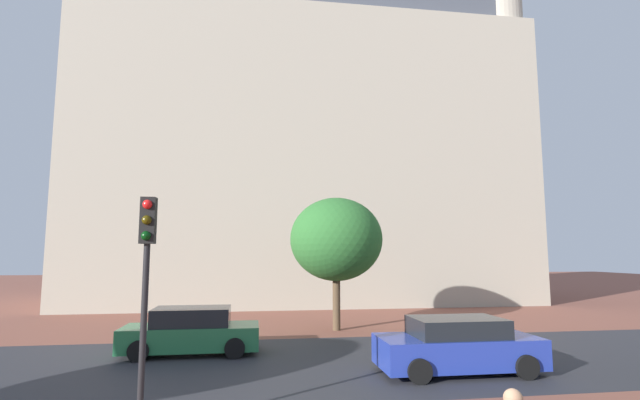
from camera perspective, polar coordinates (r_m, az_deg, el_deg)
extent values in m
plane|color=brown|center=(16.34, -1.51, -18.34)|extent=(120.00, 120.00, 0.00)
cube|color=#2D2D33|center=(14.63, -0.64, -19.72)|extent=(120.00, 7.90, 0.00)
cube|color=#B2A893|center=(33.69, -1.89, 4.07)|extent=(29.97, 12.13, 19.20)
cube|color=#4C515B|center=(37.25, -1.82, 20.62)|extent=(27.57, 11.16, 2.40)
cube|color=#B2A893|center=(36.12, -8.49, 17.74)|extent=(5.81, 5.81, 36.41)
cylinder|color=#B2A893|center=(30.94, -26.79, 8.27)|extent=(2.80, 2.80, 21.82)
cylinder|color=#B2A893|center=(34.05, 22.44, 7.33)|extent=(2.80, 2.80, 22.52)
sphere|color=#9E7556|center=(6.15, 23.07, -21.95)|extent=(0.22, 0.22, 0.22)
cube|color=#23389E|center=(13.89, 16.89, -17.69)|extent=(4.46, 1.86, 0.81)
cube|color=black|center=(13.78, 16.79, -15.00)|extent=(2.50, 1.64, 0.51)
cylinder|color=black|center=(12.56, 12.37, -20.25)|extent=(0.64, 0.22, 0.64)
cylinder|color=black|center=(14.28, 9.60, -18.64)|extent=(0.64, 0.22, 0.64)
cylinder|color=black|center=(13.83, 24.50, -18.54)|extent=(0.64, 0.22, 0.64)
cylinder|color=black|center=(15.41, 20.58, -17.42)|extent=(0.64, 0.22, 0.64)
cube|color=#287042|center=(16.22, -15.85, -16.20)|extent=(4.40, 1.77, 0.75)
cube|color=black|center=(16.12, -15.77, -13.88)|extent=(2.46, 1.56, 0.58)
cylinder|color=black|center=(15.66, -21.84, -17.19)|extent=(0.64, 0.22, 0.64)
cylinder|color=black|center=(17.36, -20.43, -16.17)|extent=(0.64, 0.22, 0.64)
cylinder|color=black|center=(15.28, -10.65, -17.82)|extent=(0.64, 0.22, 0.64)
cylinder|color=black|center=(17.02, -10.40, -16.67)|extent=(0.64, 0.22, 0.64)
cylinder|color=black|center=(9.50, -21.32, -15.68)|extent=(0.12, 0.12, 3.47)
cube|color=black|center=(9.40, -20.75, -2.41)|extent=(0.28, 0.24, 0.90)
sphere|color=red|center=(9.30, -20.85, -0.51)|extent=(0.18, 0.18, 0.18)
sphere|color=#3C3306|center=(9.27, -20.93, -2.35)|extent=(0.18, 0.18, 0.18)
sphere|color=#06330C|center=(9.26, -21.00, -4.21)|extent=(0.18, 0.18, 0.18)
cylinder|color=brown|center=(20.19, 2.08, -12.81)|extent=(0.33, 0.33, 2.30)
ellipsoid|color=#2D6B2D|center=(20.09, 2.05, -4.93)|extent=(4.06, 4.06, 3.65)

